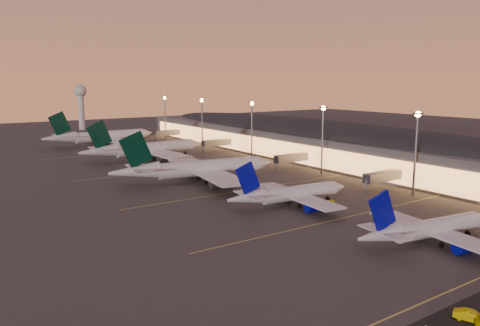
% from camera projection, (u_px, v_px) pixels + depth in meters
% --- Properties ---
extents(ground, '(700.00, 700.00, 0.00)m').
position_uv_depth(ground, '(329.00, 213.00, 124.50)').
color(ground, '#3B3936').
extents(airliner_narrow_south, '(37.44, 33.75, 13.38)m').
position_uv_depth(airliner_narrow_south, '(427.00, 229.00, 100.27)').
color(airliner_narrow_south, silver).
rests_on(airliner_narrow_south, ground).
extents(airliner_narrow_north, '(39.08, 35.08, 13.95)m').
position_uv_depth(airliner_narrow_north, '(290.00, 194.00, 130.77)').
color(airliner_narrow_north, silver).
rests_on(airliner_narrow_north, ground).
extents(airliner_wide_near, '(59.45, 54.74, 19.05)m').
position_uv_depth(airliner_wide_near, '(196.00, 169.00, 161.67)').
color(airliner_wide_near, silver).
rests_on(airliner_wide_near, ground).
extents(airliner_wide_mid, '(59.23, 53.92, 18.97)m').
position_uv_depth(airliner_wide_mid, '(145.00, 149.00, 209.05)').
color(airliner_wide_mid, silver).
rests_on(airliner_wide_mid, ground).
extents(airliner_wide_far, '(61.54, 56.06, 19.70)m').
position_uv_depth(airliner_wide_far, '(101.00, 137.00, 254.40)').
color(airliner_wide_far, silver).
rests_on(airliner_wide_far, ground).
extents(terminal_building, '(56.35, 255.00, 17.46)m').
position_uv_depth(terminal_building, '(313.00, 138.00, 216.32)').
color(terminal_building, '#515156').
rests_on(terminal_building, ground).
extents(light_masts, '(2.20, 217.20, 25.90)m').
position_uv_depth(light_masts, '(280.00, 123.00, 194.33)').
color(light_masts, slate).
rests_on(light_masts, ground).
extents(radar_tower, '(9.00, 9.00, 32.50)m').
position_uv_depth(radar_tower, '(81.00, 99.00, 337.39)').
color(radar_tower, silver).
rests_on(radar_tower, ground).
extents(lane_markings, '(90.00, 180.36, 0.00)m').
position_uv_depth(lane_markings, '(244.00, 186.00, 156.97)').
color(lane_markings, '#D8C659').
rests_on(lane_markings, ground).
extents(baggage_tug_a, '(3.56, 1.73, 1.03)m').
position_uv_depth(baggage_tug_a, '(455.00, 228.00, 110.57)').
color(baggage_tug_a, '#D7C500').
rests_on(baggage_tug_a, ground).
extents(baggage_tug_b, '(3.96, 1.87, 1.16)m').
position_uv_depth(baggage_tug_b, '(466.00, 227.00, 111.56)').
color(baggage_tug_b, '#D7C500').
rests_on(baggage_tug_b, ground).
extents(baggage_tug_c, '(3.53, 2.00, 0.99)m').
position_uv_depth(baggage_tug_c, '(329.00, 203.00, 133.89)').
color(baggage_tug_c, '#D7C500').
rests_on(baggage_tug_c, ground).
extents(service_van_f, '(3.40, 5.15, 1.61)m').
position_uv_depth(service_van_f, '(471.00, 316.00, 68.43)').
color(service_van_f, '#D7C500').
rests_on(service_van_f, ground).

